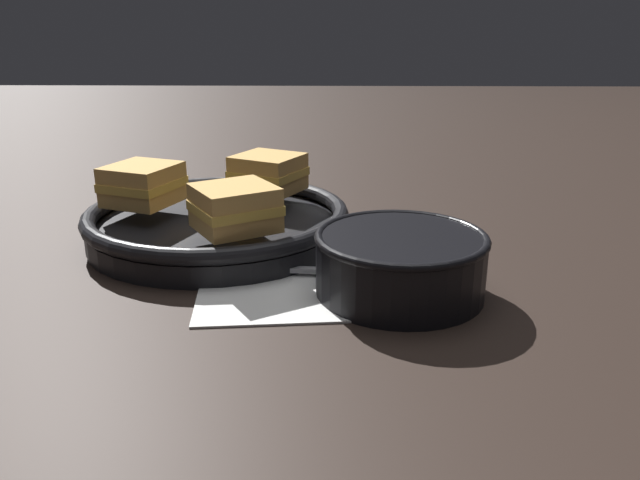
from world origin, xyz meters
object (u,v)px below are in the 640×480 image
object	(u,v)px
spoon	(329,271)
sandwich_near_right	(145,184)
sandwich_near_left	(271,173)
sandwich_far_left	(238,207)
skillet	(221,223)
soup_bowl	(404,260)

from	to	relation	value
spoon	sandwich_near_right	bearing A→B (deg)	154.12
sandwich_near_left	sandwich_far_left	xyz separation A→B (m)	(-0.02, -0.15, 0.00)
skillet	sandwich_near_left	size ratio (longest dim) A/B	2.97
skillet	sandwich_near_right	size ratio (longest dim) A/B	3.09
soup_bowl	sandwich_near_right	distance (m)	0.33
soup_bowl	sandwich_near_left	world-z (taller)	sandwich_near_left
sandwich_near_right	sandwich_near_left	bearing A→B (deg)	23.05
spoon	sandwich_near_right	size ratio (longest dim) A/B	1.52
soup_bowl	sandwich_far_left	bearing A→B (deg)	156.94
spoon	sandwich_near_right	xyz separation A→B (m)	(-0.22, 0.13, 0.06)
spoon	skillet	distance (m)	0.17
soup_bowl	sandwich_far_left	xyz separation A→B (m)	(-0.16, 0.07, 0.03)
soup_bowl	spoon	world-z (taller)	soup_bowl
sandwich_near_right	sandwich_far_left	xyz separation A→B (m)	(0.12, -0.09, 0.00)
sandwich_near_right	spoon	bearing A→B (deg)	-30.20
spoon	skillet	bearing A→B (deg)	142.39
spoon	sandwich_near_right	world-z (taller)	sandwich_near_right
soup_bowl	spoon	xyz separation A→B (m)	(-0.07, 0.04, -0.03)
skillet	sandwich_far_left	size ratio (longest dim) A/B	2.91
skillet	sandwich_near_left	distance (m)	0.10
soup_bowl	skillet	world-z (taller)	soup_bowl
soup_bowl	spoon	distance (m)	0.08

